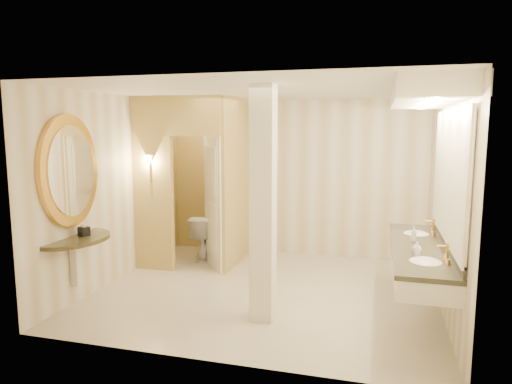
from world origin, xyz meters
TOP-DOWN VIEW (x-y plane):
  - floor at (0.00, 0.00)m, footprint 4.50×4.50m
  - ceiling at (0.00, 0.00)m, footprint 4.50×4.50m
  - wall_back at (0.00, 2.00)m, footprint 4.50×0.02m
  - wall_front at (0.00, -2.00)m, footprint 4.50×0.02m
  - wall_left at (-2.25, 0.00)m, footprint 0.02×4.00m
  - wall_right at (2.25, 0.00)m, footprint 0.02×4.00m
  - toilet_closet at (-1.13, 0.96)m, footprint 1.50×1.55m
  - wall_sconce at (-1.93, 0.43)m, footprint 0.14×0.14m
  - vanity at (1.98, -0.40)m, footprint 0.75×2.58m
  - console_shelf at (-2.21, -1.09)m, footprint 1.07×1.07m
  - pillar at (0.20, -0.90)m, footprint 0.26×0.26m
  - tissue_box at (-2.10, -1.00)m, footprint 0.15×0.15m
  - toilet at (-1.37, 1.28)m, footprint 0.53×0.80m
  - soap_bottle_a at (1.88, -0.83)m, footprint 0.06×0.06m
  - soap_bottle_b at (1.88, -0.75)m, footprint 0.11×0.11m
  - soap_bottle_c at (1.89, -0.21)m, footprint 0.09×0.09m

SIDE VIEW (x-z plane):
  - floor at x=0.00m, z-range 0.00..0.00m
  - toilet at x=-1.37m, z-range 0.00..0.76m
  - tissue_box at x=-2.10m, z-range 0.88..0.99m
  - soap_bottle_a at x=1.88m, z-range 0.88..1.00m
  - soap_bottle_b at x=1.88m, z-range 0.88..1.00m
  - soap_bottle_c at x=1.89m, z-range 0.88..1.06m
  - console_shelf at x=-2.21m, z-range 0.36..2.34m
  - wall_back at x=0.00m, z-range 0.00..2.70m
  - wall_front at x=0.00m, z-range 0.00..2.70m
  - wall_left at x=-2.25m, z-range 0.00..2.70m
  - wall_right at x=2.25m, z-range 0.00..2.70m
  - pillar at x=0.20m, z-range 0.00..2.70m
  - toilet_closet at x=-1.13m, z-range 0.04..2.74m
  - vanity at x=1.98m, z-range 0.58..2.67m
  - wall_sconce at x=-1.93m, z-range 1.52..1.94m
  - ceiling at x=0.00m, z-range 2.70..2.70m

